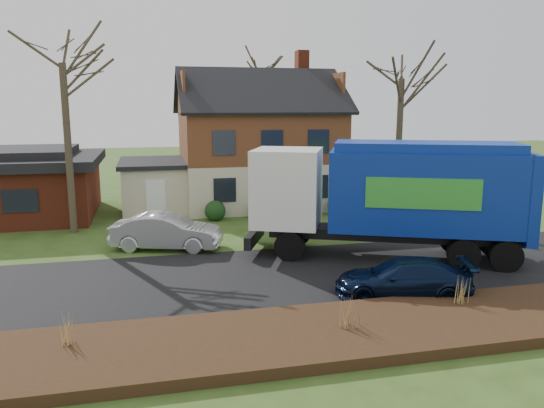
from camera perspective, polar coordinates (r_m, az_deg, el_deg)
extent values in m
plane|color=#304918|center=(19.04, 1.20, -7.70)|extent=(120.00, 120.00, 0.00)
cube|color=black|center=(19.04, 1.20, -7.67)|extent=(80.00, 7.00, 0.02)
cube|color=black|center=(14.26, 6.63, -13.63)|extent=(80.00, 3.50, 0.30)
cube|color=beige|center=(32.50, -1.49, 2.44)|extent=(9.00, 7.50, 2.70)
cube|color=#502317|center=(32.22, -1.52, 7.29)|extent=(9.00, 7.50, 2.80)
cube|color=maroon|center=(33.95, 3.23, 14.82)|extent=(0.70, 0.90, 1.60)
cube|color=beige|center=(31.36, -12.47, 1.80)|extent=(3.50, 5.50, 2.60)
cube|color=black|center=(31.17, -12.58, 4.38)|extent=(3.90, 5.90, 0.24)
cube|color=maroon|center=(31.74, -26.68, 1.20)|extent=(9.00, 7.50, 2.80)
cube|color=black|center=(31.55, -26.93, 4.15)|extent=(9.80, 8.20, 0.50)
cube|color=black|center=(31.51, -27.00, 4.97)|extent=(7.00, 6.00, 0.40)
cylinder|color=black|center=(20.64, 1.91, -4.53)|extent=(1.24, 0.83, 1.18)
cylinder|color=black|center=(22.92, 2.76, -2.99)|extent=(1.24, 0.83, 1.18)
cylinder|color=black|center=(20.78, 19.90, -5.08)|extent=(1.24, 0.83, 1.18)
cylinder|color=black|center=(23.05, 18.92, -3.50)|extent=(1.24, 0.83, 1.18)
cylinder|color=black|center=(21.09, 23.86, -5.13)|extent=(1.24, 0.83, 1.18)
cylinder|color=black|center=(23.33, 22.50, -3.57)|extent=(1.24, 0.83, 1.18)
cube|color=black|center=(21.54, 12.89, -3.13)|extent=(9.49, 5.08, 0.40)
cube|color=white|center=(21.39, 1.65, 1.84)|extent=(3.51, 3.63, 3.06)
cube|color=black|center=(21.58, -1.63, 2.38)|extent=(1.06, 2.33, 1.02)
cube|color=black|center=(22.04, -1.88, -3.45)|extent=(1.37, 2.71, 0.51)
cube|color=navy|center=(21.29, 15.98, 1.39)|extent=(7.67, 5.41, 3.06)
cube|color=navy|center=(21.09, 16.21, 5.95)|extent=(7.23, 4.97, 0.34)
cube|color=navy|center=(22.00, 25.54, 0.75)|extent=(1.50, 2.81, 3.28)
cube|color=green|center=(19.84, 15.92, 1.07)|extent=(3.77, 1.65, 1.13)
cube|color=green|center=(22.67, 15.20, 2.26)|extent=(3.77, 1.65, 1.13)
imported|color=#B4B8BC|center=(22.67, -11.30, -2.93)|extent=(4.82, 2.86, 1.50)
imported|color=black|center=(17.32, 13.93, -7.77)|extent=(4.54, 2.79, 1.23)
cylinder|color=#443929|center=(26.28, -21.06, 5.42)|extent=(0.33, 0.33, 7.83)
cylinder|color=#403526|center=(29.45, 13.46, 5.82)|extent=(0.33, 0.33, 7.32)
cylinder|color=#47352A|center=(41.43, -1.11, 7.86)|extent=(0.30, 0.30, 7.94)
cone|color=tan|center=(13.98, -21.20, -12.34)|extent=(0.04, 0.04, 0.81)
cone|color=tan|center=(14.00, -21.76, -12.35)|extent=(0.04, 0.04, 0.81)
cone|color=tan|center=(13.96, -20.64, -12.33)|extent=(0.04, 0.04, 0.81)
cone|color=tan|center=(14.08, -21.14, -12.17)|extent=(0.04, 0.04, 0.81)
cone|color=tan|center=(13.88, -21.26, -12.51)|extent=(0.04, 0.04, 0.81)
cone|color=#9C7244|center=(14.15, 8.39, -11.09)|extent=(0.04, 0.04, 0.97)
cone|color=#9C7244|center=(14.10, 7.80, -11.16)|extent=(0.04, 0.04, 0.97)
cone|color=#9C7244|center=(14.20, 8.97, -11.02)|extent=(0.04, 0.04, 0.97)
cone|color=#9C7244|center=(14.25, 8.20, -10.92)|extent=(0.04, 0.04, 0.97)
cone|color=#9C7244|center=(14.04, 8.57, -11.27)|extent=(0.04, 0.04, 0.97)
cone|color=olive|center=(16.46, 19.79, -8.74)|extent=(0.04, 0.04, 0.81)
cone|color=olive|center=(16.39, 19.36, -8.81)|extent=(0.04, 0.04, 0.81)
cone|color=olive|center=(16.54, 20.21, -8.68)|extent=(0.04, 0.04, 0.81)
cone|color=olive|center=(16.55, 19.57, -8.62)|extent=(0.04, 0.04, 0.81)
cone|color=olive|center=(16.37, 20.01, -8.87)|extent=(0.04, 0.04, 0.81)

